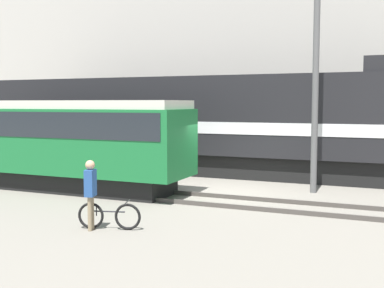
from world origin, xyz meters
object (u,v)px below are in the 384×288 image
at_px(freight_locomotive, 196,123).
at_px(bicycle, 109,216).
at_px(streetcar, 49,138).
at_px(person, 90,187).
at_px(utility_pole_left, 316,79).

relative_size(freight_locomotive, bicycle, 12.91).
xyz_separation_m(freight_locomotive, streetcar, (-3.56, -6.00, -0.42)).
height_order(streetcar, bicycle, streetcar).
distance_m(bicycle, person, 0.89).
bearing_deg(utility_pole_left, streetcar, -162.37).
distance_m(freight_locomotive, person, 10.68).
height_order(streetcar, person, streetcar).
bearing_deg(bicycle, person, -146.38).
xyz_separation_m(freight_locomotive, person, (1.47, -10.50, -1.22)).
height_order(freight_locomotive, streetcar, freight_locomotive).
height_order(streetcar, utility_pole_left, utility_pole_left).
distance_m(person, utility_pole_left, 9.20).
bearing_deg(streetcar, freight_locomotive, 59.30).
distance_m(freight_locomotive, streetcar, 6.99).
relative_size(bicycle, person, 0.90).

